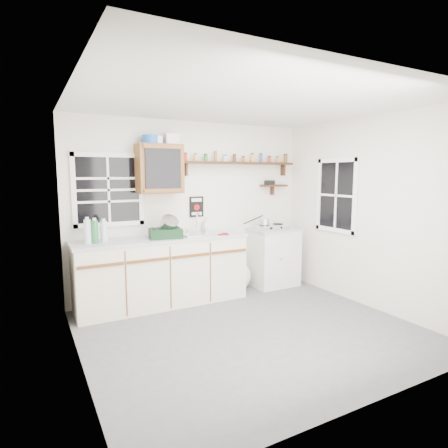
# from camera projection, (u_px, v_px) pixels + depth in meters

# --- Properties ---
(room) EXTENTS (3.64, 3.24, 2.54)m
(room) POSITION_uv_depth(u_px,v_px,m) (252.00, 221.00, 4.07)
(room) COLOR #535356
(room) RESTS_ON ground
(main_cabinet) EXTENTS (2.31, 0.63, 0.92)m
(main_cabinet) POSITION_uv_depth(u_px,v_px,m) (163.00, 271.00, 5.04)
(main_cabinet) COLOR beige
(main_cabinet) RESTS_ON floor
(right_cabinet) EXTENTS (0.73, 0.57, 0.91)m
(right_cabinet) POSITION_uv_depth(u_px,v_px,m) (273.00, 257.00, 5.92)
(right_cabinet) COLOR silver
(right_cabinet) RESTS_ON floor
(sink) EXTENTS (0.52, 0.44, 0.29)m
(sink) POSITION_uv_depth(u_px,v_px,m) (199.00, 233.00, 5.23)
(sink) COLOR silver
(sink) RESTS_ON main_cabinet
(upper_cabinet) EXTENTS (0.60, 0.32, 0.65)m
(upper_cabinet) POSITION_uv_depth(u_px,v_px,m) (160.00, 169.00, 5.00)
(upper_cabinet) COLOR brown
(upper_cabinet) RESTS_ON wall_back
(upper_cabinet_clutter) EXTENTS (0.49, 0.24, 0.14)m
(upper_cabinet_clutter) POSITION_uv_depth(u_px,v_px,m) (159.00, 139.00, 4.95)
(upper_cabinet_clutter) COLOR #1A52AA
(upper_cabinet_clutter) RESTS_ON upper_cabinet
(spice_shelf) EXTENTS (1.91, 0.18, 0.35)m
(spice_shelf) POSITION_uv_depth(u_px,v_px,m) (239.00, 162.00, 5.65)
(spice_shelf) COLOR #311D0D
(spice_shelf) RESTS_ON wall_back
(secondary_shelf) EXTENTS (0.45, 0.16, 0.24)m
(secondary_shelf) POSITION_uv_depth(u_px,v_px,m) (272.00, 185.00, 6.00)
(secondary_shelf) COLOR #311D0D
(secondary_shelf) RESTS_ON wall_back
(warning_sign) EXTENTS (0.22, 0.02, 0.30)m
(warning_sign) POSITION_uv_depth(u_px,v_px,m) (197.00, 207.00, 5.48)
(warning_sign) COLOR black
(warning_sign) RESTS_ON wall_back
(window_back) EXTENTS (0.93, 0.03, 0.98)m
(window_back) POSITION_uv_depth(u_px,v_px,m) (108.00, 190.00, 4.85)
(window_back) COLOR black
(window_back) RESTS_ON wall_back
(window_right) EXTENTS (0.03, 0.78, 1.08)m
(window_right) POSITION_uv_depth(u_px,v_px,m) (336.00, 195.00, 5.37)
(window_right) COLOR black
(window_right) RESTS_ON wall_back
(water_bottles) EXTENTS (0.28, 0.13, 0.33)m
(water_bottles) POSITION_uv_depth(u_px,v_px,m) (96.00, 231.00, 4.55)
(water_bottles) COLOR silver
(water_bottles) RESTS_ON main_cabinet
(dish_rack) EXTENTS (0.46, 0.38, 0.31)m
(dish_rack) POSITION_uv_depth(u_px,v_px,m) (167.00, 230.00, 4.92)
(dish_rack) COLOR black
(dish_rack) RESTS_ON main_cabinet
(soap_bottle) EXTENTS (0.10, 0.10, 0.20)m
(soap_bottle) POSITION_uv_depth(u_px,v_px,m) (206.00, 224.00, 5.51)
(soap_bottle) COLOR silver
(soap_bottle) RESTS_ON main_cabinet
(rag) EXTENTS (0.16, 0.14, 0.02)m
(rag) POSITION_uv_depth(u_px,v_px,m) (223.00, 234.00, 5.18)
(rag) COLOR maroon
(rag) RESTS_ON main_cabinet
(hotplate) EXTENTS (0.53, 0.31, 0.07)m
(hotplate) POSITION_uv_depth(u_px,v_px,m) (271.00, 227.00, 5.81)
(hotplate) COLOR silver
(hotplate) RESTS_ON right_cabinet
(saucepan) EXTENTS (0.36, 0.25, 0.16)m
(saucepan) POSITION_uv_depth(u_px,v_px,m) (264.00, 222.00, 5.74)
(saucepan) COLOR silver
(saucepan) RESTS_ON hotplate
(trash_bag) EXTENTS (0.42, 0.38, 0.48)m
(trash_bag) POSITION_uv_depth(u_px,v_px,m) (238.00, 276.00, 5.74)
(trash_bag) COLOR silver
(trash_bag) RESTS_ON floor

